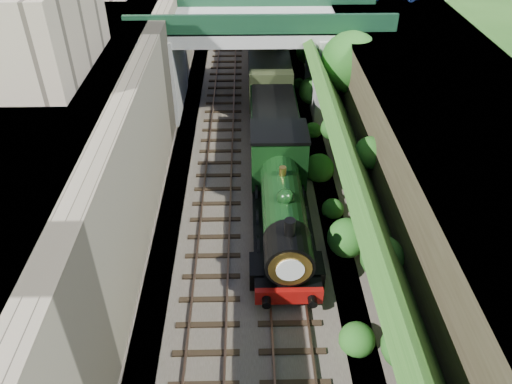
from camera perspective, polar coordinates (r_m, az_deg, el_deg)
name	(u,v)px	position (r m, az deg, el deg)	size (l,w,h in m)	color
trackbed	(253,133)	(32.23, -0.36, 6.74)	(10.00, 90.00, 0.20)	#473F38
retaining_wall	(161,84)	(31.13, -10.79, 11.98)	(1.00, 90.00, 7.00)	#756B56
street_plateau_left	(103,85)	(31.89, -17.13, 11.61)	(6.00, 90.00, 7.00)	#262628
street_plateau_right	(408,88)	(32.40, 17.02, 11.29)	(8.00, 90.00, 6.25)	#262628
embankment_slope	(331,86)	(32.60, 8.57, 11.88)	(4.60, 90.50, 6.50)	#1E4714
track_left	(222,132)	(32.19, -3.95, 6.91)	(2.50, 90.00, 0.20)	black
track_right	(272,131)	(32.19, 1.79, 6.98)	(2.50, 90.00, 0.20)	black
road_bridge	(266,50)	(34.23, 1.15, 15.87)	(16.00, 6.40, 7.25)	gray
building_near	(37,24)	(24.88, -23.75, 17.15)	(4.00, 8.00, 4.00)	gray
tree	(352,63)	(31.07, 10.93, 14.22)	(3.60, 3.80, 6.60)	black
locomotive	(282,202)	(23.17, 2.97, -1.11)	(3.10, 10.23, 3.83)	black
tender	(274,130)	(29.50, 2.05, 7.12)	(2.70, 6.00, 3.05)	black
coach_front	(266,47)	(40.82, 1.15, 16.24)	(2.90, 18.00, 3.70)	black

